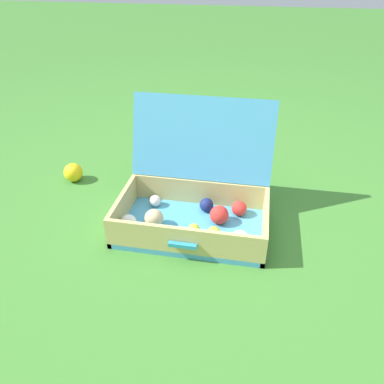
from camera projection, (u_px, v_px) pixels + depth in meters
ground_plane at (214, 227)px, 1.65m from camera, size 16.00×16.00×0.00m
open_suitcase at (195, 201)px, 1.62m from camera, size 0.63×0.52×0.50m
stray_ball_on_grass at (73, 172)px, 1.96m from camera, size 0.10×0.10×0.10m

